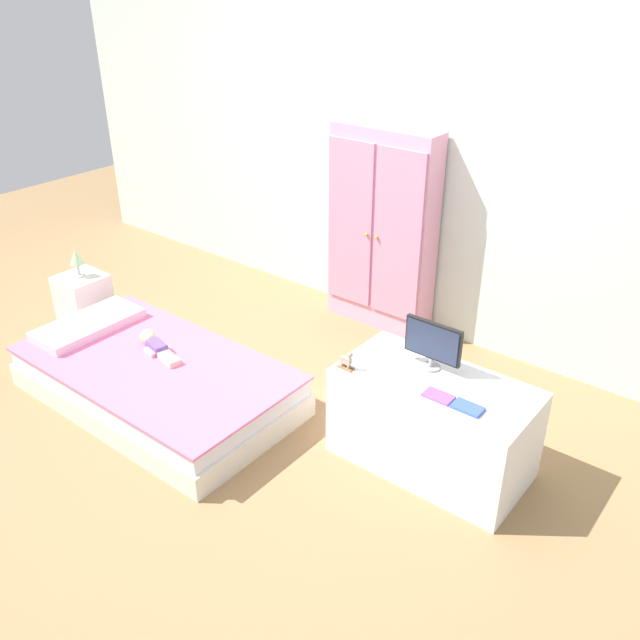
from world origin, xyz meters
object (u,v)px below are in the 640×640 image
(book_blue, at_px, (468,408))
(rocking_horse_toy, at_px, (347,361))
(bed, at_px, (157,381))
(nightstand, at_px, (85,302))
(book_purple, at_px, (438,396))
(tv_monitor, at_px, (433,343))
(tv_stand, at_px, (433,423))
(doll, at_px, (154,343))
(table_lamp, at_px, (76,258))
(wardrobe, at_px, (382,230))

(book_blue, bearing_deg, rocking_horse_toy, -173.87)
(bed, bearing_deg, book_blue, 12.22)
(rocking_horse_toy, bearing_deg, book_blue, 6.13)
(bed, xyz_separation_m, book_blue, (1.81, 0.39, 0.39))
(bed, relative_size, book_blue, 11.86)
(nightstand, height_order, book_purple, book_purple)
(tv_monitor, bearing_deg, tv_stand, -45.52)
(tv_stand, relative_size, book_blue, 6.97)
(book_purple, bearing_deg, doll, -170.58)
(table_lamp, bearing_deg, nightstand, -90.00)
(bed, height_order, book_blue, book_blue)
(nightstand, relative_size, wardrobe, 0.29)
(book_purple, bearing_deg, wardrobe, 133.06)
(doll, height_order, book_blue, book_blue)
(tv_monitor, bearing_deg, book_blue, -32.85)
(table_lamp, bearing_deg, wardrobe, 41.01)
(nightstand, bearing_deg, wardrobe, 41.01)
(tv_stand, height_order, tv_monitor, tv_monitor)
(tv_stand, xyz_separation_m, book_purple, (0.07, -0.12, 0.26))
(rocking_horse_toy, bearing_deg, nightstand, -178.56)
(wardrobe, xyz_separation_m, tv_monitor, (1.01, -1.05, -0.04))
(table_lamp, bearing_deg, book_purple, 2.62)
(table_lamp, relative_size, tv_stand, 0.20)
(nightstand, xyz_separation_m, wardrobe, (1.58, 1.37, 0.50))
(book_blue, bearing_deg, tv_monitor, 147.15)
(doll, xyz_separation_m, tv_stand, (1.70, 0.41, -0.04))
(doll, distance_m, book_blue, 1.96)
(book_purple, bearing_deg, bed, -166.68)
(book_blue, bearing_deg, bed, -167.78)
(table_lamp, xyz_separation_m, wardrobe, (1.58, 1.37, 0.16))
(doll, bearing_deg, nightstand, 170.22)
(doll, xyz_separation_m, tv_monitor, (1.61, 0.50, 0.36))
(bed, height_order, tv_stand, tv_stand)
(doll, relative_size, nightstand, 0.96)
(bed, relative_size, book_purple, 11.81)
(tv_stand, bearing_deg, book_purple, -57.29)
(table_lamp, distance_m, book_blue, 2.91)
(bed, distance_m, book_blue, 1.89)
(bed, distance_m, doll, 0.23)
(bed, bearing_deg, book_purple, 13.32)
(table_lamp, relative_size, book_blue, 1.40)
(doll, relative_size, wardrobe, 0.28)
(nightstand, relative_size, book_purple, 2.85)
(book_purple, bearing_deg, table_lamp, -177.38)
(rocking_horse_toy, distance_m, book_purple, 0.50)
(bed, distance_m, rocking_horse_toy, 1.28)
(rocking_horse_toy, distance_m, book_blue, 0.65)
(bed, bearing_deg, table_lamp, 166.34)
(bed, distance_m, table_lamp, 1.20)
(book_purple, bearing_deg, tv_stand, 122.71)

